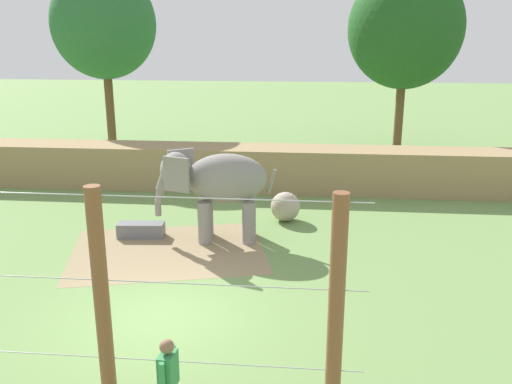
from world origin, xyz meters
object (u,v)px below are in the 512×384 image
at_px(enrichment_ball, 285,207).
at_px(elephant, 217,182).
at_px(zookeeper, 169,384).
at_px(feed_trough, 141,230).

bearing_deg(enrichment_ball, elephant, -136.06).
distance_m(elephant, zookeeper, 8.42).
bearing_deg(elephant, enrichment_ball, 43.94).
height_order(zookeeper, feed_trough, zookeeper).
relative_size(elephant, enrichment_ball, 3.72).
relative_size(elephant, zookeeper, 2.16).
bearing_deg(zookeeper, feed_trough, 109.86).
xyz_separation_m(zookeeper, feed_trough, (-3.00, 8.31, -0.71)).
bearing_deg(feed_trough, zookeeper, -70.14).
relative_size(enrichment_ball, feed_trough, 0.68).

